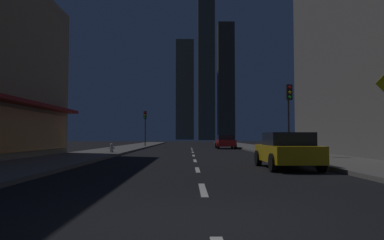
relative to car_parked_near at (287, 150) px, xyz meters
The scene contains 13 objects.
ground_plane 23.39m from the car_parked_near, 98.86° to the left, with size 78.00×136.00×0.10m, color black.
sidewalk_right 23.36m from the car_parked_near, 81.63° to the left, with size 4.00×76.00×0.15m, color #605E59.
sidewalk_left 25.43m from the car_parked_near, 114.65° to the left, with size 4.00×76.00×0.15m, color #605E59.
lane_marking_center 8.17m from the car_parked_near, 116.25° to the left, with size 0.16×38.60×0.01m.
skyscraper_distant_tall 141.32m from the car_parked_near, 92.24° to the left, with size 7.59×7.64×42.46m, color brown.
skyscraper_distant_mid 123.37m from the car_parked_near, 88.70° to the left, with size 6.12×5.34×73.50m, color #4F4B3B.
skyscraper_distant_short 136.66m from the car_parked_near, 85.07° to the left, with size 6.65×7.79×48.19m, color #3A372B.
car_parked_near is the anchor object (origin of this frame).
car_parked_far 23.96m from the car_parked_near, 90.00° to the left, with size 1.98×4.24×1.45m.
fire_hydrant_far_left 15.09m from the car_parked_near, 129.01° to the left, with size 0.42×0.30×0.65m.
traffic_light_near_right 7.10m from the car_parked_near, 73.43° to the left, with size 0.32×0.48×4.20m.
traffic_light_far_left 30.00m from the car_parked_near, 107.72° to the left, with size 0.32×0.48×4.20m.
street_lamp_right 6.05m from the car_parked_near, 65.10° to the right, with size 1.96×0.56×6.58m.
Camera 1 is at (-0.35, -5.55, 1.29)m, focal length 33.79 mm.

